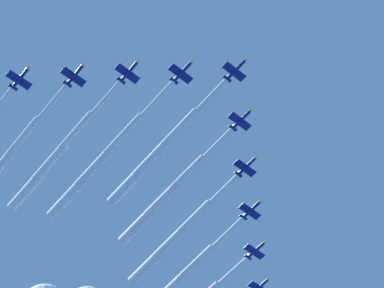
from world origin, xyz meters
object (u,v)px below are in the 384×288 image
Objects in this scene: jet_starboard_mid at (50,163)px; jet_port_mid at (169,243)px; jet_starboard_inner at (93,169)px; jet_lead at (151,159)px; jet_port_inner at (161,201)px.

jet_port_mid is at bearing -11.76° from jet_starboard_mid.
jet_port_mid is (38.30, -0.01, -1.76)m from jet_starboard_inner.
jet_starboard_inner is at bearing -43.60° from jet_starboard_mid.
jet_starboard_inner is 1.06× the size of jet_starboard_mid.
jet_starboard_inner is at bearing 121.00° from jet_lead.
jet_port_inner is at bearing -28.80° from jet_starboard_mid.
jet_port_inner is 1.01× the size of jet_port_mid.
jet_starboard_inner is 1.13× the size of jet_port_mid.
jet_starboard_mid is (-49.00, 10.20, 2.89)m from jet_port_mid.
jet_starboard_mid is at bearing 136.40° from jet_starboard_inner.
jet_lead reaches higher than jet_port_inner.
jet_port_inner is 25.58m from jet_starboard_inner.
jet_lead is 34.24m from jet_starboard_mid.
jet_port_mid is (28.12, 16.93, -2.55)m from jet_lead.
jet_lead is 1.03× the size of jet_port_inner.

